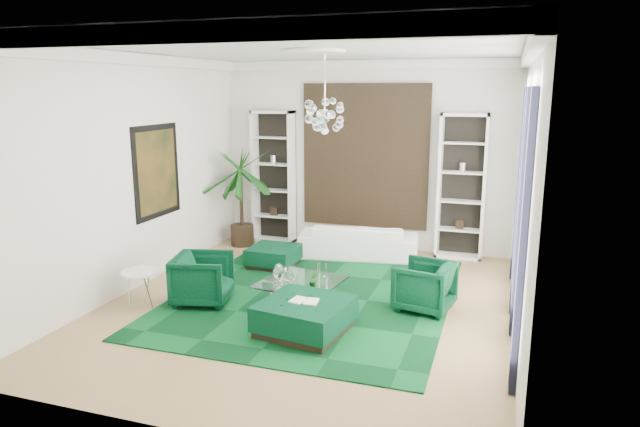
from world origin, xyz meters
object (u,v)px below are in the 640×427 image
(ottoman_front, at_px, (305,317))
(palm, at_px, (241,184))
(armchair_left, at_px, (203,279))
(coffee_table, at_px, (301,293))
(sofa, at_px, (359,241))
(armchair_right, at_px, (424,286))
(side_table, at_px, (142,289))
(ottoman_side, at_px, (274,257))

(ottoman_front, distance_m, palm, 4.77)
(armchair_left, distance_m, coffee_table, 1.53)
(sofa, xyz_separation_m, armchair_right, (1.61, -2.34, 0.04))
(ottoman_front, bearing_deg, palm, 126.25)
(sofa, bearing_deg, armchair_left, 53.35)
(armchair_left, relative_size, side_table, 1.48)
(sofa, bearing_deg, armchair_right, 116.06)
(armchair_left, xyz_separation_m, coffee_table, (1.47, 0.38, -0.19))
(coffee_table, height_order, side_table, side_table)
(sofa, distance_m, armchair_right, 2.84)
(armchair_right, height_order, coffee_table, armchair_right)
(sofa, distance_m, armchair_left, 3.54)
(coffee_table, relative_size, ottoman_side, 1.35)
(sofa, xyz_separation_m, side_table, (-2.46, -3.57, -0.06))
(sofa, relative_size, armchair_left, 2.68)
(sofa, relative_size, palm, 0.87)
(ottoman_side, xyz_separation_m, ottoman_front, (1.55, -2.59, 0.04))
(armchair_left, distance_m, armchair_right, 3.37)
(armchair_left, distance_m, ottoman_side, 2.08)
(armchair_left, bearing_deg, ottoman_front, -120.00)
(armchair_left, relative_size, coffee_table, 0.75)
(armchair_left, bearing_deg, side_table, 105.54)
(ottoman_side, bearing_deg, armchair_right, -23.08)
(sofa, xyz_separation_m, armchair_left, (-1.67, -3.12, 0.05))
(ottoman_front, height_order, palm, palm)
(armchair_right, distance_m, coffee_table, 1.86)
(palm, bearing_deg, coffee_table, -50.20)
(ottoman_side, distance_m, palm, 2.02)
(coffee_table, bearing_deg, ottoman_front, -66.98)
(coffee_table, distance_m, ottoman_side, 2.03)
(palm, bearing_deg, sofa, -1.90)
(armchair_left, distance_m, palm, 3.45)
(armchair_left, relative_size, palm, 0.32)
(sofa, xyz_separation_m, ottoman_side, (-1.35, -1.08, -0.15))
(armchair_left, bearing_deg, palm, 1.66)
(coffee_table, xyz_separation_m, palm, (-2.36, 2.83, 1.12))
(ottoman_front, bearing_deg, ottoman_side, 120.87)
(armchair_right, xyz_separation_m, ottoman_front, (-1.42, -1.32, -0.15))
(ottoman_front, bearing_deg, coffee_table, 113.02)
(armchair_right, xyz_separation_m, ottoman_side, (-2.97, 1.26, -0.18))
(sofa, distance_m, palm, 2.74)
(armchair_right, bearing_deg, sofa, -135.10)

